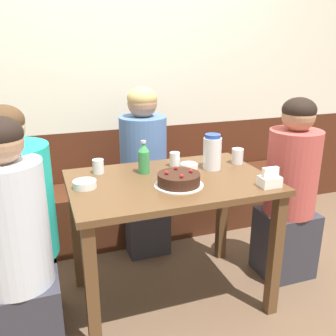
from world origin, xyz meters
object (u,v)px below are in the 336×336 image
(glass_shot_small, at_px, (98,166))
(person_pale_blue_shirt, at_px, (17,225))
(water_pitcher, at_px, (212,152))
(bench_seat, at_px, (135,210))
(birthday_cake, at_px, (179,180))
(napkin_holder, at_px, (270,180))
(glass_tumbler_short, at_px, (237,156))
(soju_bottle, at_px, (144,158))
(person_teal_shirt, at_px, (17,258))
(glass_water_tall, at_px, (175,159))
(person_grey_tee, at_px, (289,194))
(person_dark_striped, at_px, (144,175))
(bowl_soup_white, at_px, (189,166))
(bowl_rice_small, at_px, (85,184))

(glass_shot_small, distance_m, person_pale_blue_shirt, 0.54)
(water_pitcher, bearing_deg, person_pale_blue_shirt, -176.99)
(bench_seat, height_order, birthday_cake, birthday_cake)
(water_pitcher, bearing_deg, birthday_cake, -145.79)
(napkin_holder, height_order, glass_tumbler_short, napkin_holder)
(bench_seat, height_order, soju_bottle, soju_bottle)
(person_teal_shirt, bearing_deg, birthday_cake, 8.07)
(birthday_cake, distance_m, person_pale_blue_shirt, 0.86)
(person_pale_blue_shirt, bearing_deg, glass_water_tall, 10.82)
(water_pitcher, bearing_deg, person_teal_shirt, -164.32)
(soju_bottle, distance_m, person_grey_tee, 0.98)
(glass_shot_small, bearing_deg, person_teal_shirt, -134.96)
(glass_tumbler_short, height_order, person_teal_shirt, person_teal_shirt)
(person_dark_striped, bearing_deg, glass_shot_small, -44.27)
(water_pitcher, xyz_separation_m, glass_shot_small, (-0.65, 0.15, -0.06))
(person_dark_striped, bearing_deg, birthday_cake, -1.04)
(napkin_holder, bearing_deg, glass_shot_small, 147.79)
(person_teal_shirt, bearing_deg, person_pale_blue_shirt, 90.00)
(water_pitcher, distance_m, person_pale_blue_shirt, 1.14)
(water_pitcher, relative_size, soju_bottle, 1.09)
(water_pitcher, bearing_deg, soju_bottle, 171.50)
(bench_seat, bearing_deg, bowl_soup_white, -75.82)
(bench_seat, xyz_separation_m, person_pale_blue_shirt, (-0.81, -0.80, 0.39))
(glass_water_tall, bearing_deg, birthday_cake, -106.69)
(bowl_rice_small, height_order, person_dark_striped, person_dark_striped)
(bowl_soup_white, relative_size, person_teal_shirt, 0.09)
(glass_shot_small, bearing_deg, water_pitcher, -12.57)
(glass_water_tall, height_order, person_grey_tee, person_grey_tee)
(soju_bottle, relative_size, glass_water_tall, 2.21)
(napkin_holder, xyz_separation_m, person_pale_blue_shirt, (-1.27, 0.31, -0.20))
(water_pitcher, bearing_deg, glass_water_tall, 148.81)
(water_pitcher, relative_size, glass_water_tall, 2.41)
(person_pale_blue_shirt, distance_m, person_grey_tee, 1.63)
(birthday_cake, relative_size, bowl_rice_small, 2.15)
(glass_tumbler_short, bearing_deg, person_teal_shirt, -164.87)
(soju_bottle, bearing_deg, napkin_holder, -37.16)
(glass_water_tall, relative_size, person_teal_shirt, 0.07)
(bench_seat, xyz_separation_m, person_teal_shirt, (-0.81, -1.05, 0.35))
(birthday_cake, height_order, glass_shot_small, birthday_cake)
(bench_seat, distance_m, glass_shot_small, 0.91)
(soju_bottle, height_order, glass_water_tall, soju_bottle)
(bowl_soup_white, height_order, bowl_rice_small, bowl_rice_small)
(birthday_cake, xyz_separation_m, glass_tumbler_short, (0.48, 0.24, 0.01))
(water_pitcher, height_order, person_teal_shirt, person_teal_shirt)
(person_grey_tee, bearing_deg, bowl_rice_small, -1.26)
(birthday_cake, xyz_separation_m, bowl_rice_small, (-0.47, 0.14, -0.01))
(bench_seat, relative_size, glass_tumbler_short, 28.73)
(bench_seat, height_order, person_grey_tee, person_grey_tee)
(bench_seat, distance_m, person_pale_blue_shirt, 1.21)
(person_dark_striped, bearing_deg, napkin_holder, 25.58)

